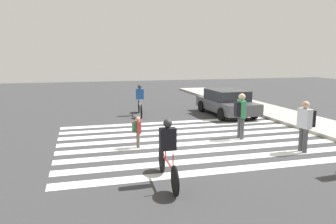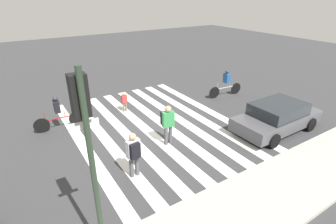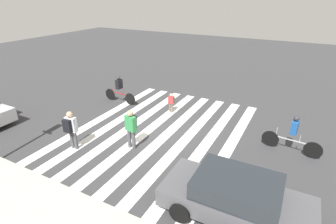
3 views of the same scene
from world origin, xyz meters
The scene contains 9 objects.
ground_plane centered at (0.00, 0.00, 0.00)m, with size 60.00×60.00×0.00m, color #38383A.
sidewalk_curb centered at (0.00, 6.25, 0.07)m, with size 36.00×2.50×0.14m.
crosswalk_stripes centered at (0.00, 0.00, 0.00)m, with size 7.26×10.00×0.01m.
pedestrian_adult_blue_shirt centered at (0.29, 1.78, 1.03)m, with size 0.52×0.46×1.75m.
pedestrian_adult_tall_backpack centered at (0.49, -2.24, 0.65)m, with size 0.32×0.28×1.10m.
pedestrian_adult_yellow_jacket centered at (2.43, 3.02, 1.00)m, with size 0.49×0.42×1.71m.
cyclist_far_lane centered at (-5.71, -1.02, 0.87)m, with size 2.36×0.42×1.65m.
cyclist_mid_street centered at (3.87, -2.07, 0.87)m, with size 2.26×0.41×1.65m.
car_parked_silver_sedan centered at (-4.56, 3.50, 0.71)m, with size 4.32×2.04×1.37m.
Camera 3 is at (-5.56, 9.55, 6.09)m, focal length 28.00 mm.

